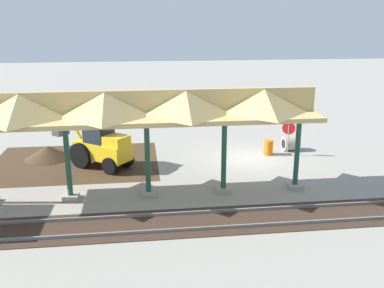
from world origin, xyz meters
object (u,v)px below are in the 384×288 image
stop_sign (288,132)px  backhoe (100,144)px  traffic_barrel (268,147)px  concrete_pipe (291,143)px

stop_sign → backhoe: bearing=3.0°
stop_sign → traffic_barrel: 1.53m
stop_sign → concrete_pipe: 1.58m
backhoe → traffic_barrel: bearing=-174.5°
backhoe → stop_sign: bearing=-177.0°
stop_sign → backhoe: (10.85, 0.57, -0.22)m
concrete_pipe → stop_sign: bearing=61.5°
concrete_pipe → traffic_barrel: (1.62, 0.67, 0.01)m
backhoe → traffic_barrel: backhoe is taller
backhoe → traffic_barrel: 9.87m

